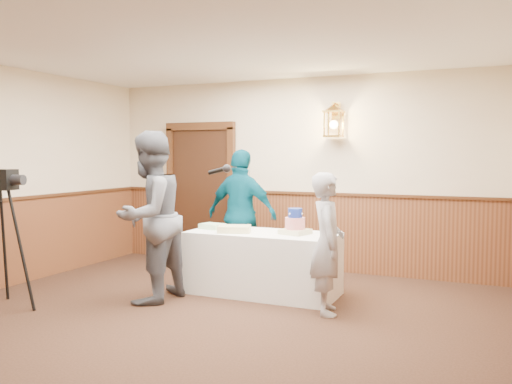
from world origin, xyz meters
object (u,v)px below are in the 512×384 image
sheet_cake_green (212,226)px  baker (327,243)px  display_table (263,263)px  interviewer (149,217)px  assistant_p (242,215)px  tv_camera_rig (0,246)px  tiered_cake (295,224)px  sheet_cake_yellow (234,229)px

sheet_cake_green → baker: (1.65, -0.50, -0.03)m
display_table → interviewer: 1.47m
assistant_p → tv_camera_rig: assistant_p is taller
sheet_cake_green → assistant_p: assistant_p is taller
tiered_cake → sheet_cake_yellow: tiered_cake is taller
display_table → tv_camera_rig: size_ratio=1.18×
sheet_cake_yellow → baker: size_ratio=0.25×
tiered_cake → assistant_p: 1.13m
baker → assistant_p: (-1.50, 1.06, 0.13)m
tiered_cake → baker: (0.54, -0.49, -0.12)m
sheet_cake_yellow → tv_camera_rig: bearing=-141.7°
sheet_cake_yellow → sheet_cake_green: sheet_cake_yellow is taller
sheet_cake_yellow → assistant_p: (-0.24, 0.72, 0.09)m
tv_camera_rig → sheet_cake_green: bearing=36.4°
sheet_cake_green → tv_camera_rig: bearing=-133.1°
display_table → assistant_p: (-0.56, 0.60, 0.50)m
baker → tv_camera_rig: tv_camera_rig is taller
interviewer → baker: size_ratio=1.30×
tiered_cake → tv_camera_rig: size_ratio=0.24×
interviewer → assistant_p: size_ratio=1.11×
sheet_cake_green → interviewer: 0.95m
sheet_cake_yellow → interviewer: size_ratio=0.19×
sheet_cake_green → display_table: bearing=-2.4°
tiered_cake → tv_camera_rig: bearing=-147.5°
tiered_cake → baker: 0.73m
sheet_cake_yellow → tiered_cake: bearing=11.5°
tiered_cake → interviewer: interviewer is taller
sheet_cake_yellow → interviewer: interviewer is taller
interviewer → baker: interviewer is taller
tiered_cake → sheet_cake_green: tiered_cake is taller
display_table → interviewer: bearing=-141.5°
display_table → tv_camera_rig: (-2.37, -1.74, 0.31)m
display_table → sheet_cake_yellow: (-0.32, -0.13, 0.41)m
display_table → sheet_cake_green: (-0.71, 0.03, 0.41)m
display_table → sheet_cake_yellow: bearing=-158.2°
tiered_cake → tv_camera_rig: (-2.77, -1.76, -0.18)m
tiered_cake → assistant_p: bearing=149.2°
sheet_cake_yellow → assistant_p: bearing=108.6°
sheet_cake_green → baker: baker is taller
tiered_cake → tv_camera_rig: 3.29m
sheet_cake_green → baker: bearing=-16.8°
tiered_cake → interviewer: size_ratio=0.19×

